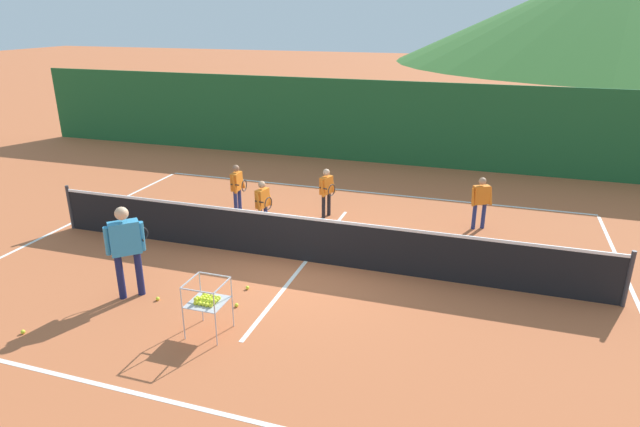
% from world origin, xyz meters
% --- Properties ---
extents(ground_plane, '(120.00, 120.00, 0.00)m').
position_xyz_m(ground_plane, '(0.00, 0.00, 0.00)').
color(ground_plane, '#BC6038').
extents(line_baseline_near, '(12.20, 0.08, 0.01)m').
position_xyz_m(line_baseline_near, '(0.00, -4.56, 0.00)').
color(line_baseline_near, white).
rests_on(line_baseline_near, ground).
extents(line_baseline_far, '(12.20, 0.08, 0.01)m').
position_xyz_m(line_baseline_far, '(0.00, 4.79, 0.00)').
color(line_baseline_far, white).
rests_on(line_baseline_far, ground).
extents(line_sideline_west, '(0.08, 9.35, 0.01)m').
position_xyz_m(line_sideline_west, '(-6.10, 0.00, 0.00)').
color(line_sideline_west, white).
rests_on(line_sideline_west, ground).
extents(line_sideline_east, '(0.08, 9.35, 0.01)m').
position_xyz_m(line_sideline_east, '(6.10, 0.00, 0.00)').
color(line_sideline_east, white).
rests_on(line_sideline_east, ground).
extents(line_service_center, '(0.08, 6.09, 0.01)m').
position_xyz_m(line_service_center, '(0.00, 0.00, 0.00)').
color(line_service_center, white).
rests_on(line_service_center, ground).
extents(tennis_net, '(11.73, 0.08, 1.05)m').
position_xyz_m(tennis_net, '(0.00, 0.00, 0.50)').
color(tennis_net, '#333338').
rests_on(tennis_net, ground).
extents(instructor, '(0.64, 0.79, 1.70)m').
position_xyz_m(instructor, '(-2.49, -2.31, 1.02)').
color(instructor, '#191E4C').
rests_on(instructor, ground).
extents(student_0, '(0.42, 0.60, 1.27)m').
position_xyz_m(student_0, '(-2.56, 2.12, 0.76)').
color(student_0, navy).
rests_on(student_0, ground).
extents(student_1, '(0.41, 0.64, 1.22)m').
position_xyz_m(student_1, '(-1.46, 1.20, 0.74)').
color(student_1, navy).
rests_on(student_1, ground).
extents(student_2, '(0.41, 0.67, 1.23)m').
position_xyz_m(student_2, '(-0.37, 2.57, 0.74)').
color(student_2, black).
rests_on(student_2, ground).
extents(student_3, '(0.51, 0.37, 1.25)m').
position_xyz_m(student_3, '(3.26, 2.94, 0.75)').
color(student_3, navy).
rests_on(student_3, ground).
extents(ball_cart, '(0.58, 0.58, 0.90)m').
position_xyz_m(ball_cart, '(-0.59, -2.95, 0.58)').
color(ball_cart, '#B7B7BC').
rests_on(ball_cart, ground).
extents(tennis_ball_1, '(0.07, 0.07, 0.07)m').
position_xyz_m(tennis_ball_1, '(-3.39, -3.90, 0.03)').
color(tennis_ball_1, yellow).
rests_on(tennis_ball_1, ground).
extents(tennis_ball_2, '(0.07, 0.07, 0.07)m').
position_xyz_m(tennis_ball_2, '(-0.54, -2.10, 0.03)').
color(tennis_ball_2, yellow).
rests_on(tennis_ball_2, ground).
extents(tennis_ball_3, '(0.07, 0.07, 0.07)m').
position_xyz_m(tennis_ball_3, '(-0.63, -1.46, 0.03)').
color(tennis_ball_3, yellow).
rests_on(tennis_ball_3, ground).
extents(tennis_ball_4, '(0.07, 0.07, 0.07)m').
position_xyz_m(tennis_ball_4, '(-1.97, -2.33, 0.03)').
color(tennis_ball_4, yellow).
rests_on(tennis_ball_4, ground).
extents(windscreen_fence, '(26.85, 0.08, 2.74)m').
position_xyz_m(windscreen_fence, '(0.00, 8.05, 1.37)').
color(windscreen_fence, '#1E5B2D').
rests_on(windscreen_fence, ground).
extents(hill_1, '(44.74, 44.74, 10.29)m').
position_xyz_m(hill_1, '(14.86, 52.76, 5.15)').
color(hill_1, '#38702D').
rests_on(hill_1, ground).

